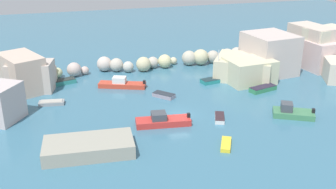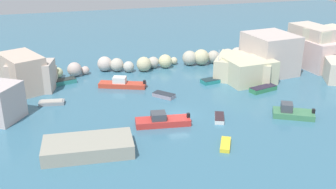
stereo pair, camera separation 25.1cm
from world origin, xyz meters
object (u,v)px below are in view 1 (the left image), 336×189
object	(u,v)px
moored_boat_8	(52,103)
moored_boat_4	(217,80)
moored_boat_5	(292,112)
stone_dock	(89,147)
moored_boat_10	(226,144)
moored_boat_3	(122,84)
moored_boat_7	(87,139)
moored_boat_6	(263,89)
moored_boat_9	(164,95)
moored_boat_1	(162,121)
moored_boat_0	(220,118)
moored_boat_2	(63,82)

from	to	relation	value
moored_boat_8	moored_boat_4	bearing A→B (deg)	13.28
moored_boat_5	moored_boat_8	bearing A→B (deg)	4.90
stone_dock	moored_boat_10	size ratio (longest dim) A/B	2.94
moored_boat_3	moored_boat_7	bearing A→B (deg)	88.98
moored_boat_8	moored_boat_5	bearing A→B (deg)	-14.86
moored_boat_6	moored_boat_9	bearing A→B (deg)	158.31
moored_boat_6	moored_boat_1	bearing A→B (deg)	-173.59
stone_dock	moored_boat_6	xyz separation A→B (m)	(26.02, 10.90, -0.39)
moored_boat_4	moored_boat_6	world-z (taller)	moored_boat_4
moored_boat_4	moored_boat_7	world-z (taller)	moored_boat_4
moored_boat_1	moored_boat_10	distance (m)	8.59
moored_boat_0	moored_boat_10	world-z (taller)	moored_boat_0
moored_boat_7	moored_boat_9	world-z (taller)	moored_boat_7
moored_boat_0	moored_boat_5	bearing A→B (deg)	-77.92
moored_boat_10	moored_boat_6	bearing A→B (deg)	165.78
moored_boat_3	moored_boat_6	bearing A→B (deg)	-178.72
moored_boat_7	moored_boat_4	bearing A→B (deg)	-118.78
moored_boat_6	moored_boat_7	world-z (taller)	moored_boat_6
moored_boat_3	moored_boat_8	xyz separation A→B (m)	(-10.14, -3.82, -0.26)
moored_boat_4	moored_boat_10	distance (m)	20.38
moored_boat_5	moored_boat_6	xyz separation A→B (m)	(0.87, 8.83, -0.19)
moored_boat_6	moored_boat_0	bearing A→B (deg)	-158.67
stone_dock	moored_boat_6	size ratio (longest dim) A/B	2.08
moored_boat_4	stone_dock	bearing A→B (deg)	27.84
stone_dock	moored_boat_1	distance (m)	10.03
moored_boat_0	moored_boat_7	distance (m)	16.11
moored_boat_10	moored_boat_0	bearing A→B (deg)	-170.28
moored_boat_4	moored_boat_5	world-z (taller)	moored_boat_4
moored_boat_1	moored_boat_7	world-z (taller)	moored_boat_1
stone_dock	moored_boat_0	xyz separation A→B (m)	(16.12, 3.66, -0.47)
moored_boat_2	moored_boat_7	distance (m)	19.67
moored_boat_6	moored_boat_8	size ratio (longest dim) A/B	1.27
moored_boat_9	moored_boat_10	xyz separation A→B (m)	(2.57, -15.25, -0.08)
moored_boat_4	moored_boat_6	distance (m)	7.32
stone_dock	moored_boat_5	distance (m)	25.24
moored_boat_3	moored_boat_4	distance (m)	14.70
moored_boat_7	moored_boat_8	world-z (taller)	moored_boat_7
moored_boat_9	moored_boat_10	bearing A→B (deg)	147.85
moored_boat_7	moored_boat_8	bearing A→B (deg)	-45.60
moored_boat_5	moored_boat_4	bearing A→B (deg)	-46.79
moored_boat_6	moored_boat_7	xyz separation A→B (m)	(-25.98, -8.36, -0.01)
moored_boat_4	moored_boat_9	distance (m)	10.43
moored_boat_1	moored_boat_3	bearing A→B (deg)	-73.17
moored_boat_7	moored_boat_9	xyz separation A→B (m)	(11.54, 10.09, -0.04)
moored_boat_4	moored_boat_5	bearing A→B (deg)	95.11
stone_dock	moored_boat_0	size ratio (longest dim) A/B	3.01
moored_boat_3	moored_boat_9	xyz separation A→B (m)	(4.90, -5.57, -0.23)
stone_dock	moored_boat_10	bearing A→B (deg)	-10.44
moored_boat_1	moored_boat_5	bearing A→B (deg)	179.24
moored_boat_0	moored_boat_6	bearing A→B (deg)	-31.80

